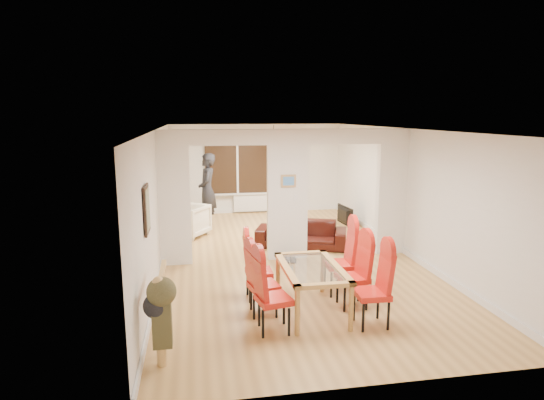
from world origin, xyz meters
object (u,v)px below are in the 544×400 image
object	(u,v)px
dining_chair_lc	(259,267)
dining_chair_rc	(339,259)
dining_chair_rb	(352,273)
sofa	(301,234)
dining_chair_la	(274,293)
television	(342,215)
person	(207,190)
dining_table	(311,289)
armchair	(188,221)
bottle	(289,214)
dining_chair_lb	(263,281)
coffee_table	(290,223)
bowl	(295,218)
dining_chair_ra	(372,288)

from	to	relation	value
dining_chair_lc	dining_chair_rc	size ratio (longest dim) A/B	0.91
dining_chair_rb	sofa	bearing A→B (deg)	82.81
dining_chair_la	television	world-z (taller)	dining_chair_la
person	television	bearing A→B (deg)	84.03
dining_table	armchair	bearing A→B (deg)	111.89
person	bottle	distance (m)	2.18
dining_chair_lc	dining_chair_rc	xyz separation A→B (m)	(1.33, 0.02, 0.05)
dining_chair_rc	dining_chair_lb	bearing A→B (deg)	-153.44
dining_chair_lc	television	bearing A→B (deg)	57.89
sofa	coffee_table	bearing A→B (deg)	105.87
dining_table	armchair	size ratio (longest dim) A/B	1.77
person	dining_chair_rb	bearing A→B (deg)	20.93
sofa	bowl	xyz separation A→B (m)	(0.25, 1.73, -0.04)
person	bottle	xyz separation A→B (m)	(2.03, -0.56, -0.58)
bottle	dining_chair_lc	bearing A→B (deg)	-107.82
coffee_table	armchair	bearing A→B (deg)	-170.65
dining_chair_lb	person	xyz separation A→B (m)	(-0.63, 5.45, 0.45)
armchair	coffee_table	bearing A→B (deg)	42.85
dining_chair_ra	dining_chair_lb	bearing A→B (deg)	158.31
dining_chair_ra	dining_table	bearing A→B (deg)	142.34
coffee_table	bottle	bearing A→B (deg)	-127.54
sofa	television	xyz separation A→B (m)	(1.52, 1.76, -0.04)
dining_chair_lb	armchair	xyz separation A→B (m)	(-1.13, 4.54, -0.12)
sofa	coffee_table	size ratio (longest dim) A/B	2.06
dining_table	dining_chair_rb	distance (m)	0.68
sofa	coffee_table	xyz separation A→B (m)	(0.11, 1.69, -0.18)
dining_chair_lc	dining_chair_rc	world-z (taller)	dining_chair_rc
dining_chair_la	bottle	bearing A→B (deg)	64.63
armchair	coffee_table	distance (m)	2.64
dining_table	coffee_table	world-z (taller)	dining_table
dining_chair_lc	sofa	bearing A→B (deg)	64.28
sofa	television	distance (m)	2.32
dining_chair_rc	television	distance (m)	4.71
armchair	television	world-z (taller)	armchair
dining_table	sofa	bearing A→B (deg)	79.12
dining_chair_rb	television	bearing A→B (deg)	65.79
television	bottle	world-z (taller)	bottle
person	dining_table	bearing A→B (deg)	14.45
dining_chair_rb	dining_chair_lc	bearing A→B (deg)	150.64
dining_chair_rc	bowl	distance (m)	4.44
dining_chair_lc	armchair	distance (m)	4.14
sofa	bowl	size ratio (longest dim) A/B	8.52
television	coffee_table	bearing A→B (deg)	86.17
dining_chair_lc	dining_chair_rb	xyz separation A→B (m)	(1.35, -0.54, 0.02)
dining_chair_lc	bottle	xyz separation A→B (m)	(1.39, 4.32, -0.14)
dining_chair_ra	coffee_table	xyz separation A→B (m)	(0.05, 5.59, -0.44)
dining_chair_lb	dining_chair_ra	world-z (taller)	dining_chair_ra
dining_chair_rb	dining_chair_la	bearing A→B (deg)	-163.34
bottle	armchair	bearing A→B (deg)	-172.14
television	dining_chair_ra	bearing A→B (deg)	158.94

